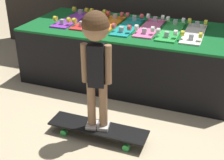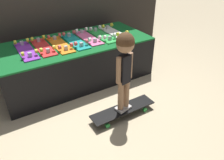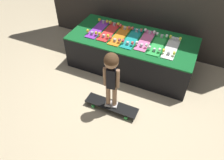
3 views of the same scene
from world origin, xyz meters
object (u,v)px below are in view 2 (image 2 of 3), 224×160
object	(u,v)px
skateboard_pink_on_rack	(88,37)
child	(125,59)
skateboard_purple_on_rack	(26,50)
skateboard_white_on_rack	(115,32)
skateboard_red_on_rack	(43,46)
skateboard_teal_on_rack	(75,41)
skateboard_on_floor	(123,110)
skateboard_orange_on_rack	(60,44)
skateboard_green_on_rack	(102,35)

from	to	relation	value
skateboard_pink_on_rack	child	xyz separation A→B (m)	(-0.11, -1.06, 0.13)
skateboard_purple_on_rack	skateboard_white_on_rack	xyz separation A→B (m)	(1.28, -0.02, 0.00)
skateboard_purple_on_rack	skateboard_white_on_rack	bearing A→B (deg)	-0.89
skateboard_red_on_rack	child	world-z (taller)	child
skateboard_pink_on_rack	skateboard_teal_on_rack	bearing A→B (deg)	-170.71
skateboard_on_floor	skateboard_teal_on_rack	bearing A→B (deg)	95.64
skateboard_teal_on_rack	skateboard_orange_on_rack	bearing A→B (deg)	-178.55
skateboard_orange_on_rack	skateboard_on_floor	distance (m)	1.19
skateboard_white_on_rack	skateboard_pink_on_rack	bearing A→B (deg)	176.55
skateboard_orange_on_rack	skateboard_white_on_rack	xyz separation A→B (m)	(0.85, 0.01, 0.00)
skateboard_orange_on_rack	skateboard_pink_on_rack	bearing A→B (deg)	5.40
skateboard_red_on_rack	skateboard_green_on_rack	distance (m)	0.85
skateboard_white_on_rack	child	distance (m)	1.18
child	skateboard_green_on_rack	bearing A→B (deg)	61.86
skateboard_red_on_rack	skateboard_white_on_rack	distance (m)	1.07
skateboard_purple_on_rack	skateboard_pink_on_rack	world-z (taller)	same
skateboard_red_on_rack	child	xyz separation A→B (m)	(0.53, -1.06, 0.13)
skateboard_red_on_rack	skateboard_pink_on_rack	bearing A→B (deg)	0.29
skateboard_teal_on_rack	skateboard_pink_on_rack	distance (m)	0.22
skateboard_pink_on_rack	skateboard_white_on_rack	xyz separation A→B (m)	(0.43, -0.03, 0.00)
skateboard_red_on_rack	skateboard_green_on_rack	world-z (taller)	same
skateboard_purple_on_rack	child	xyz separation A→B (m)	(0.74, -1.06, 0.13)
skateboard_on_floor	skateboard_green_on_rack	bearing A→B (deg)	72.58
skateboard_red_on_rack	skateboard_white_on_rack	world-z (taller)	same
skateboard_orange_on_rack	skateboard_teal_on_rack	size ratio (longest dim) A/B	1.00
child	skateboard_red_on_rack	bearing A→B (deg)	105.71
skateboard_green_on_rack	skateboard_white_on_rack	xyz separation A→B (m)	(0.21, 0.01, 0.00)
skateboard_pink_on_rack	skateboard_on_floor	size ratio (longest dim) A/B	0.80
skateboard_purple_on_rack	skateboard_red_on_rack	world-z (taller)	same
skateboard_pink_on_rack	skateboard_on_floor	xyz separation A→B (m)	(-0.11, -1.06, -0.52)
skateboard_purple_on_rack	skateboard_on_floor	bearing A→B (deg)	-55.03
skateboard_red_on_rack	skateboard_pink_on_rack	distance (m)	0.64
skateboard_pink_on_rack	skateboard_green_on_rack	distance (m)	0.22
skateboard_purple_on_rack	skateboard_pink_on_rack	bearing A→B (deg)	0.39
skateboard_teal_on_rack	child	world-z (taller)	child
skateboard_purple_on_rack	child	size ratio (longest dim) A/B	0.69
skateboard_orange_on_rack	child	distance (m)	1.08
skateboard_orange_on_rack	skateboard_pink_on_rack	world-z (taller)	same
skateboard_teal_on_rack	child	size ratio (longest dim) A/B	0.69
skateboard_orange_on_rack	skateboard_on_floor	bearing A→B (deg)	-72.93
skateboard_teal_on_rack	skateboard_green_on_rack	distance (m)	0.43
skateboard_orange_on_rack	skateboard_teal_on_rack	world-z (taller)	same
skateboard_purple_on_rack	skateboard_red_on_rack	bearing A→B (deg)	0.68
skateboard_white_on_rack	skateboard_orange_on_rack	bearing A→B (deg)	-179.02
skateboard_purple_on_rack	skateboard_red_on_rack	xyz separation A→B (m)	(0.21, 0.00, 0.00)
skateboard_red_on_rack	skateboard_orange_on_rack	world-z (taller)	same
skateboard_teal_on_rack	skateboard_green_on_rack	xyz separation A→B (m)	(0.43, 0.00, 0.00)
skateboard_orange_on_rack	skateboard_white_on_rack	world-z (taller)	same
skateboard_orange_on_rack	skateboard_purple_on_rack	bearing A→B (deg)	175.38
skateboard_teal_on_rack	skateboard_white_on_rack	world-z (taller)	same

